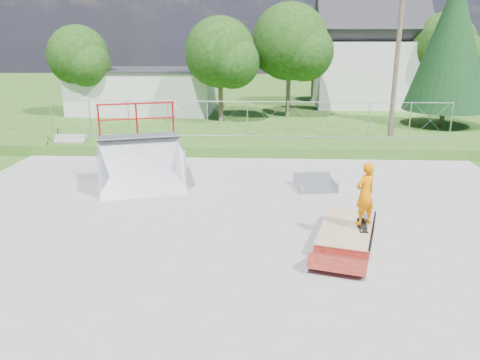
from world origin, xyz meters
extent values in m
plane|color=#275017|center=(0.00, 0.00, 0.00)|extent=(120.00, 120.00, 0.00)
cube|color=gray|center=(0.00, 0.00, 0.02)|extent=(20.00, 16.00, 0.04)
cube|color=#275017|center=(0.00, 9.50, 0.25)|extent=(24.00, 3.00, 0.50)
cube|color=maroon|center=(3.09, -0.85, 0.19)|extent=(2.03, 3.03, 0.39)
cube|color=tan|center=(3.09, -0.85, 0.40)|extent=(2.06, 3.05, 0.03)
cube|color=black|center=(3.49, -0.89, 0.46)|extent=(0.27, 0.81, 0.13)
imported|color=orange|center=(3.49, -0.89, 1.31)|extent=(0.74, 0.68, 1.70)
cube|color=beige|center=(-8.00, 22.00, 1.50)|extent=(10.00, 6.00, 3.00)
cube|color=beige|center=(9.00, 26.00, 2.50)|extent=(8.00, 6.00, 5.00)
cube|color=#28282C|center=(9.00, 26.00, 5.90)|extent=(8.40, 6.08, 6.08)
cylinder|color=brown|center=(7.50, 12.00, 4.00)|extent=(0.24, 0.24, 8.00)
cylinder|color=brown|center=(-2.00, 18.00, 1.22)|extent=(0.30, 0.30, 2.45)
sphere|color=black|center=(-2.00, 18.00, 4.41)|extent=(4.48, 4.48, 4.48)
sphere|color=black|center=(-1.16, 17.44, 3.85)|extent=(3.36, 3.36, 3.36)
cylinder|color=brown|center=(2.50, 20.00, 1.40)|extent=(0.30, 0.30, 2.80)
sphere|color=black|center=(2.50, 20.00, 5.04)|extent=(5.12, 5.12, 5.12)
sphere|color=black|center=(3.46, 19.36, 4.40)|extent=(3.84, 3.84, 3.84)
cylinder|color=brown|center=(-12.00, 20.00, 1.14)|extent=(0.30, 0.30, 2.27)
sphere|color=black|center=(-12.00, 20.00, 4.10)|extent=(4.16, 4.16, 4.16)
sphere|color=black|center=(-11.22, 19.48, 3.58)|extent=(3.12, 3.12, 3.12)
cylinder|color=brown|center=(14.00, 24.00, 1.31)|extent=(0.30, 0.30, 2.62)
sphere|color=black|center=(14.00, 24.00, 4.72)|extent=(4.80, 4.80, 4.80)
sphere|color=black|center=(14.90, 23.40, 4.12)|extent=(3.60, 3.60, 3.60)
cylinder|color=brown|center=(5.00, 28.00, 1.05)|extent=(0.30, 0.30, 2.10)
sphere|color=black|center=(5.00, 28.00, 3.78)|extent=(3.84, 3.84, 3.84)
sphere|color=black|center=(5.72, 27.52, 3.30)|extent=(2.88, 2.88, 2.88)
cylinder|color=brown|center=(12.00, 17.00, 0.60)|extent=(0.28, 0.28, 1.20)
cone|color=black|center=(12.00, 17.00, 5.05)|extent=(5.04, 5.04, 8.10)
camera|label=1|loc=(0.77, -12.69, 5.31)|focal=35.00mm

